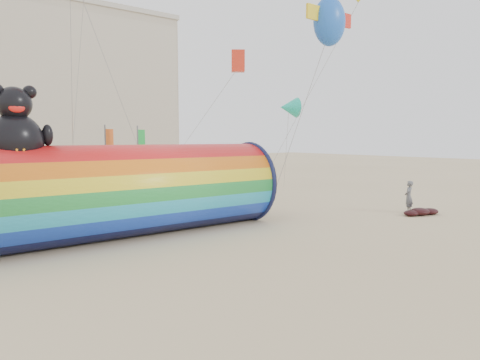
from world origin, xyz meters
TOP-DOWN VIEW (x-y plane):
  - ground at (0.00, 0.00)m, footprint 160.00×160.00m
  - windsock_assembly at (-3.66, 4.02)m, footprint 13.67×4.16m
  - kite_handler at (11.41, -0.08)m, footprint 0.76×0.60m
  - fabric_bundle at (11.37, -0.90)m, footprint 2.62×1.35m
  - festival_banners at (-0.96, 15.60)m, footprint 9.05×3.73m

SIDE VIEW (x-z plane):
  - ground at x=0.00m, z-range 0.00..0.00m
  - fabric_bundle at x=11.37m, z-range -0.03..0.37m
  - kite_handler at x=11.41m, z-range 0.00..1.83m
  - windsock_assembly at x=-3.66m, z-range -1.06..5.24m
  - festival_banners at x=-0.96m, z-range 0.04..5.24m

